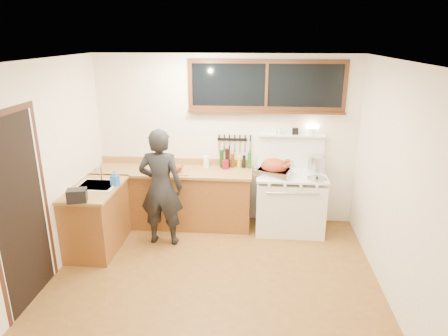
# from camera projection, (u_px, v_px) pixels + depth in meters

# --- Properties ---
(ground_plane) EXTENTS (4.00, 3.50, 0.02)m
(ground_plane) POSITION_uv_depth(u_px,v_px,m) (214.00, 278.00, 4.93)
(ground_plane) COLOR brown
(room_shell) EXTENTS (4.10, 3.60, 2.65)m
(room_shell) POSITION_uv_depth(u_px,v_px,m) (213.00, 149.00, 4.41)
(room_shell) COLOR white
(room_shell) RESTS_ON ground
(counter_back) EXTENTS (2.44, 0.64, 1.00)m
(counter_back) POSITION_uv_depth(u_px,v_px,m) (173.00, 197.00, 6.22)
(counter_back) COLOR brown
(counter_back) RESTS_ON ground
(counter_left) EXTENTS (0.64, 1.09, 0.90)m
(counter_left) POSITION_uv_depth(u_px,v_px,m) (97.00, 218.00, 5.52)
(counter_left) COLOR brown
(counter_left) RESTS_ON ground
(sink_unit) EXTENTS (0.50, 0.45, 0.37)m
(sink_unit) POSITION_uv_depth(u_px,v_px,m) (97.00, 189.00, 5.46)
(sink_unit) COLOR white
(sink_unit) RESTS_ON counter_left
(vintage_stove) EXTENTS (1.02, 0.74, 1.59)m
(vintage_stove) POSITION_uv_depth(u_px,v_px,m) (290.00, 201.00, 6.03)
(vintage_stove) COLOR white
(vintage_stove) RESTS_ON ground
(back_window) EXTENTS (2.32, 0.13, 0.77)m
(back_window) POSITION_uv_depth(u_px,v_px,m) (266.00, 91.00, 5.85)
(back_window) COLOR black
(back_window) RESTS_ON room_shell
(left_doorway) EXTENTS (0.02, 1.04, 2.17)m
(left_doorway) POSITION_uv_depth(u_px,v_px,m) (21.00, 210.00, 4.23)
(left_doorway) COLOR black
(left_doorway) RESTS_ON ground
(knife_strip) EXTENTS (0.52, 0.03, 0.28)m
(knife_strip) POSITION_uv_depth(u_px,v_px,m) (233.00, 140.00, 6.14)
(knife_strip) COLOR black
(knife_strip) RESTS_ON room_shell
(man) EXTENTS (0.62, 0.42, 1.68)m
(man) POSITION_uv_depth(u_px,v_px,m) (161.00, 188.00, 5.53)
(man) COLOR black
(man) RESTS_ON ground
(soap_bottle) EXTENTS (0.11, 0.11, 0.21)m
(soap_bottle) POSITION_uv_depth(u_px,v_px,m) (115.00, 178.00, 5.41)
(soap_bottle) COLOR blue
(soap_bottle) RESTS_ON counter_left
(toaster) EXTENTS (0.27, 0.22, 0.16)m
(toaster) POSITION_uv_depth(u_px,v_px,m) (77.00, 195.00, 4.89)
(toaster) COLOR black
(toaster) RESTS_ON counter_left
(cutting_board) EXTENTS (0.41, 0.34, 0.13)m
(cutting_board) POSITION_uv_depth(u_px,v_px,m) (176.00, 170.00, 5.90)
(cutting_board) COLOR olive
(cutting_board) RESTS_ON counter_back
(roast_turkey) EXTENTS (0.58, 0.51, 0.26)m
(roast_turkey) POSITION_uv_depth(u_px,v_px,m) (274.00, 169.00, 5.79)
(roast_turkey) COLOR silver
(roast_turkey) RESTS_ON vintage_stove
(stockpot) EXTENTS (0.33, 0.33, 0.25)m
(stockpot) POSITION_uv_depth(u_px,v_px,m) (317.00, 164.00, 5.93)
(stockpot) COLOR silver
(stockpot) RESTS_ON vintage_stove
(saucepan) EXTENTS (0.19, 0.30, 0.13)m
(saucepan) POSITION_uv_depth(u_px,v_px,m) (287.00, 164.00, 6.15)
(saucepan) COLOR silver
(saucepan) RESTS_ON vintage_stove
(pot_lid) EXTENTS (0.28, 0.28, 0.04)m
(pot_lid) POSITION_uv_depth(u_px,v_px,m) (317.00, 179.00, 5.66)
(pot_lid) COLOR silver
(pot_lid) RESTS_ON vintage_stove
(coffee_tin) EXTENTS (0.10, 0.09, 0.14)m
(coffee_tin) POSITION_uv_depth(u_px,v_px,m) (225.00, 165.00, 6.09)
(coffee_tin) COLOR maroon
(coffee_tin) RESTS_ON counter_back
(pitcher) EXTENTS (0.10, 0.10, 0.18)m
(pitcher) POSITION_uv_depth(u_px,v_px,m) (206.00, 162.00, 6.16)
(pitcher) COLOR white
(pitcher) RESTS_ON counter_back
(bottle_cluster) EXTENTS (0.49, 0.07, 0.30)m
(bottle_cluster) POSITION_uv_depth(u_px,v_px,m) (233.00, 160.00, 6.13)
(bottle_cluster) COLOR black
(bottle_cluster) RESTS_ON counter_back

